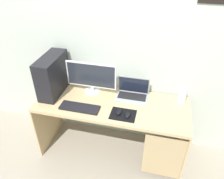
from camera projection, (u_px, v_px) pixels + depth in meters
The scene contains 11 objects.
ground_plane at pixel (112, 149), 2.79m from camera, with size 8.00×8.00×0.00m, color #9E9384.
wall_back at pixel (120, 42), 2.35m from camera, with size 4.00×0.05×2.60m.
desk at pixel (114, 114), 2.45m from camera, with size 1.65×0.64×0.73m.
pc_tower at pixel (53, 75), 2.44m from camera, with size 0.19×0.48×0.45m, color black.
monitor at pixel (91, 77), 2.45m from camera, with size 0.57×0.18×0.38m.
laptop at pixel (132, 93), 2.46m from camera, with size 0.36×0.22×0.22m.
speaker at pixel (182, 95), 2.35m from camera, with size 0.10×0.10×0.17m, color white.
keyboard at pixel (80, 108), 2.30m from camera, with size 0.42×0.14×0.02m, color black.
mousepad at pixel (123, 115), 2.22m from camera, with size 0.26×0.20×0.01m, color black.
mouse_left at pixel (119, 112), 2.23m from camera, with size 0.06×0.10×0.03m, color black.
mouse_right at pixel (128, 115), 2.19m from camera, with size 0.06×0.10×0.03m, color black.
Camera 1 is at (0.45, -1.83, 2.20)m, focal length 35.07 mm.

